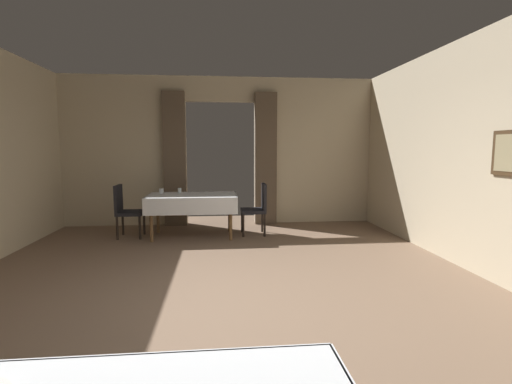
# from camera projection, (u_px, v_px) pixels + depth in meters

# --- Properties ---
(ground) EXTENTS (10.08, 10.08, 0.00)m
(ground) POSITION_uv_depth(u_px,v_px,m) (224.00, 306.00, 3.76)
(ground) COLOR #7A604C
(wall_back) EXTENTS (6.40, 0.27, 3.00)m
(wall_back) POSITION_uv_depth(u_px,v_px,m) (221.00, 150.00, 7.71)
(wall_back) COLOR beige
(wall_back) RESTS_ON ground
(dining_table_mid) EXTENTS (1.56, 0.93, 0.75)m
(dining_table_mid) POSITION_uv_depth(u_px,v_px,m) (192.00, 200.00, 6.65)
(dining_table_mid) COLOR brown
(dining_table_mid) RESTS_ON ground
(chair_mid_left) EXTENTS (0.44, 0.44, 0.93)m
(chair_mid_left) POSITION_uv_depth(u_px,v_px,m) (126.00, 208.00, 6.59)
(chair_mid_left) COLOR black
(chair_mid_left) RESTS_ON ground
(chair_mid_right) EXTENTS (0.44, 0.44, 0.93)m
(chair_mid_right) POSITION_uv_depth(u_px,v_px,m) (258.00, 206.00, 6.82)
(chair_mid_right) COLOR black
(chair_mid_right) RESTS_ON ground
(glass_mid_a) EXTENTS (0.06, 0.06, 0.10)m
(glass_mid_a) POSITION_uv_depth(u_px,v_px,m) (180.00, 191.00, 6.85)
(glass_mid_a) COLOR silver
(glass_mid_a) RESTS_ON dining_table_mid
(glass_mid_b) EXTENTS (0.08, 0.08, 0.09)m
(glass_mid_b) POSITION_uv_depth(u_px,v_px,m) (161.00, 191.00, 6.83)
(glass_mid_b) COLOR silver
(glass_mid_b) RESTS_ON dining_table_mid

